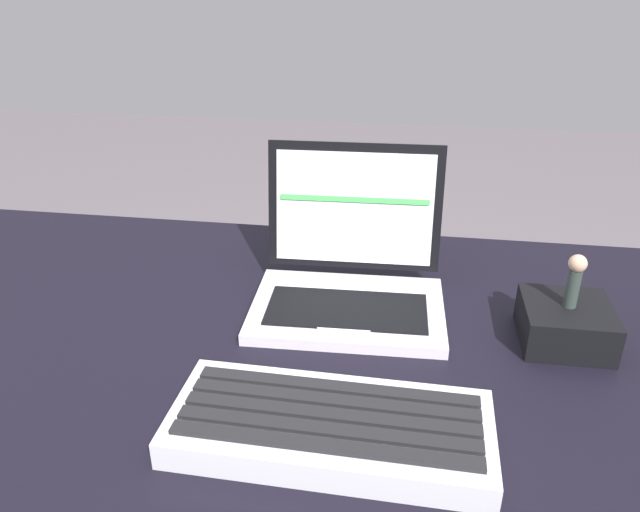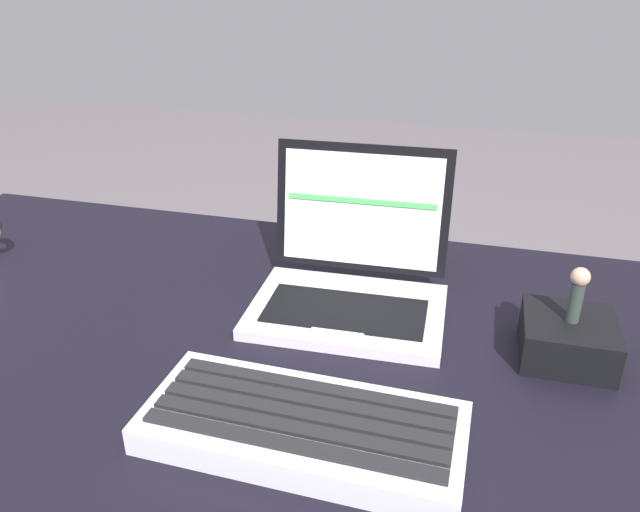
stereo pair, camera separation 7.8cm
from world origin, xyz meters
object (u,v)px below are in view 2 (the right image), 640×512
at_px(external_keyboard, 303,427).
at_px(figurine_stand, 567,339).
at_px(figurine, 578,291).
at_px(laptop_front, 352,278).

distance_m(external_keyboard, figurine_stand, 0.33).
bearing_deg(external_keyboard, figurine, 39.46).
xyz_separation_m(laptop_front, figurine, (0.27, -0.05, 0.05)).
distance_m(laptop_front, external_keyboard, 0.26).
distance_m(laptop_front, figurine, 0.28).
height_order(external_keyboard, figurine_stand, figurine_stand).
distance_m(laptop_front, figurine_stand, 0.27).
relative_size(external_keyboard, figurine, 4.63).
bearing_deg(external_keyboard, figurine_stand, 39.46).
relative_size(laptop_front, external_keyboard, 0.82).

